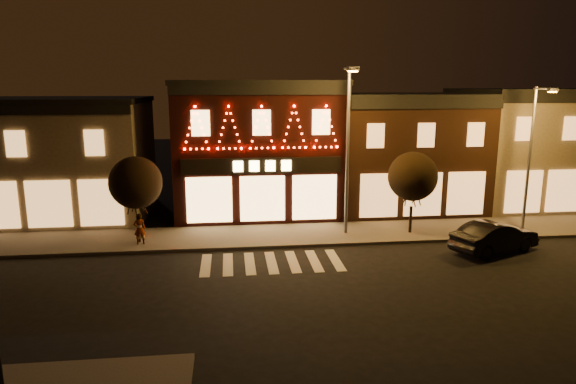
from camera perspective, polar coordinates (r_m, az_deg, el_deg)
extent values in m
plane|color=black|center=(19.81, -0.88, -11.92)|extent=(120.00, 120.00, 0.00)
cube|color=#47423D|center=(27.47, 1.59, -4.84)|extent=(44.00, 4.00, 0.15)
cube|color=brown|center=(34.21, -25.75, 3.20)|extent=(12.00, 8.00, 7.00)
cube|color=black|center=(33.92, -26.31, 9.30)|extent=(12.20, 8.20, 0.30)
cube|color=black|center=(30.15, -28.78, 8.11)|extent=(12.00, 0.25, 0.50)
cube|color=black|center=(32.32, -3.43, 4.82)|extent=(10.00, 8.00, 8.00)
cube|color=black|center=(32.06, -3.52, 12.20)|extent=(10.20, 8.20, 0.30)
cube|color=black|center=(28.02, -3.04, 11.42)|extent=(10.00, 0.25, 0.50)
cube|color=black|center=(28.32, -2.94, 2.99)|extent=(9.00, 0.15, 0.90)
cube|color=#FFD87F|center=(28.22, -2.93, 2.96)|extent=(3.40, 0.08, 0.60)
cube|color=#361E13|center=(34.24, 12.70, 4.28)|extent=(9.00, 8.00, 7.20)
cube|color=black|center=(33.96, 13.00, 10.56)|extent=(9.20, 8.20, 0.30)
cube|color=black|center=(30.18, 15.55, 9.52)|extent=(9.00, 0.25, 0.50)
cube|color=brown|center=(38.15, 25.62, 4.39)|extent=(9.00, 8.00, 7.50)
cube|color=black|center=(37.91, 26.16, 10.23)|extent=(9.20, 8.20, 0.30)
cube|color=black|center=(34.57, 29.72, 9.16)|extent=(9.00, 0.25, 0.50)
cylinder|color=#59595E|center=(26.85, 6.75, 4.49)|extent=(0.18, 0.18, 8.81)
cylinder|color=#59595E|center=(25.76, 7.16, 13.74)|extent=(0.36, 1.76, 0.11)
cube|color=#59595E|center=(24.88, 7.36, 13.67)|extent=(0.59, 0.38, 0.20)
cube|color=orange|center=(24.88, 7.35, 13.40)|extent=(0.45, 0.28, 0.06)
cylinder|color=#59595E|center=(30.37, 25.62, 3.29)|extent=(0.16, 0.16, 7.80)
cylinder|color=#59595E|center=(29.42, 27.00, 10.38)|extent=(0.23, 1.56, 0.10)
cube|color=#59595E|center=(28.74, 27.74, 10.21)|extent=(0.51, 0.31, 0.18)
cube|color=orange|center=(28.74, 27.72, 10.00)|extent=(0.39, 0.23, 0.05)
cylinder|color=black|center=(26.87, -16.55, -3.96)|extent=(0.16, 0.16, 1.44)
sphere|color=black|center=(26.34, -16.85, 1.01)|extent=(2.64, 2.64, 2.64)
cylinder|color=black|center=(28.25, 13.69, -3.02)|extent=(0.16, 0.16, 1.44)
sphere|color=black|center=(27.75, 13.93, 1.72)|extent=(2.64, 2.64, 2.64)
imported|color=black|center=(26.72, 22.33, -4.71)|extent=(4.88, 3.18, 1.52)
imported|color=gray|center=(26.48, -16.43, -4.02)|extent=(0.64, 0.49, 1.59)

